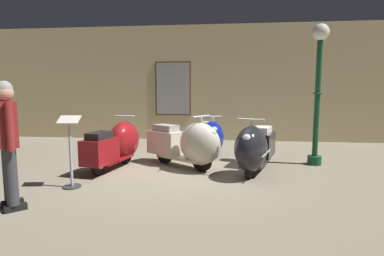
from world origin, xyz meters
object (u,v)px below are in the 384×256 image
object	(u,v)px
scooter_3	(255,148)
visitor_0	(7,136)
scooter_0	(118,144)
scooter_1	(189,144)
lamppost	(318,80)
info_stanchion	(71,158)
scooter_2	(211,137)

from	to	relation	value
scooter_3	visitor_0	xyz separation A→B (m)	(-3.27, -2.08, 0.48)
scooter_0	scooter_3	xyz separation A→B (m)	(2.68, -0.24, 0.01)
scooter_1	lamppost	world-z (taller)	lamppost
info_stanchion	lamppost	bearing A→B (deg)	25.41
scooter_3	info_stanchion	distance (m)	3.16
info_stanchion	scooter_3	bearing A→B (deg)	21.43
lamppost	visitor_0	bearing A→B (deg)	-147.25
scooter_0	info_stanchion	bearing A→B (deg)	-179.41
scooter_2	lamppost	size ratio (longest dim) A/B	0.57
scooter_1	scooter_2	distance (m)	1.34
scooter_2	scooter_3	world-z (taller)	scooter_3
scooter_2	scooter_3	distance (m)	1.78
scooter_0	visitor_0	world-z (taller)	visitor_0
visitor_0	info_stanchion	distance (m)	1.10
lamppost	info_stanchion	size ratio (longest dim) A/B	2.49
scooter_3	info_stanchion	size ratio (longest dim) A/B	1.57
visitor_0	scooter_3	bearing A→B (deg)	-13.04
scooter_1	lamppost	xyz separation A→B (m)	(2.55, 0.61, 1.25)
scooter_0	scooter_1	distance (m)	1.44
scooter_2	scooter_1	bearing A→B (deg)	-27.06
scooter_1	info_stanchion	bearing A→B (deg)	-105.33
scooter_2	info_stanchion	size ratio (longest dim) A/B	1.43
scooter_1	lamppost	size ratio (longest dim) A/B	0.60
scooter_0	scooter_2	world-z (taller)	scooter_0
scooter_2	visitor_0	bearing A→B (deg)	-44.63
scooter_0	scooter_3	bearing A→B (deg)	-84.21
visitor_0	scooter_0	bearing A→B (deg)	30.32
scooter_0	scooter_3	world-z (taller)	scooter_3
scooter_0	info_stanchion	size ratio (longest dim) A/B	1.51
lamppost	visitor_0	xyz separation A→B (m)	(-4.58, -2.94, -0.78)
scooter_3	visitor_0	world-z (taller)	visitor_0
scooter_0	scooter_1	xyz separation A→B (m)	(1.44, 0.01, 0.02)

